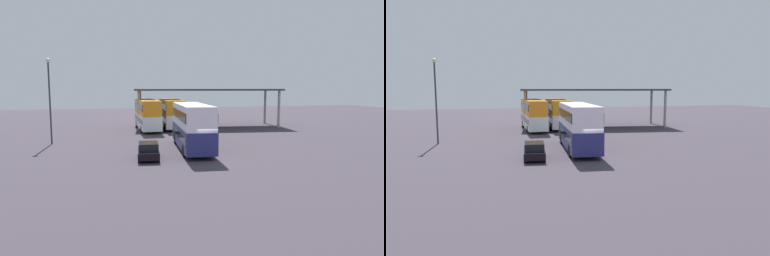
# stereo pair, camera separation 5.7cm
# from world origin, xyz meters

# --- Properties ---
(ground_plane) EXTENTS (140.00, 140.00, 0.00)m
(ground_plane) POSITION_xyz_m (0.00, 0.00, 0.00)
(ground_plane) COLOR #3D363F
(double_decker_main) EXTENTS (3.41, 10.49, 4.16)m
(double_decker_main) POSITION_xyz_m (-0.43, 4.00, 2.29)
(double_decker_main) COLOR navy
(double_decker_main) RESTS_ON ground_plane
(parked_hatchback) EXTENTS (1.99, 4.00, 1.35)m
(parked_hatchback) POSITION_xyz_m (-4.79, 0.85, 0.67)
(parked_hatchback) COLOR black
(parked_hatchback) RESTS_ON ground_plane
(double_decker_near_canopy) EXTENTS (2.52, 10.70, 4.04)m
(double_decker_near_canopy) POSITION_xyz_m (-2.67, 20.05, 2.22)
(double_decker_near_canopy) COLOR white
(double_decker_near_canopy) RESTS_ON ground_plane
(double_decker_mid_row) EXTENTS (3.07, 10.49, 4.00)m
(double_decker_mid_row) POSITION_xyz_m (0.79, 21.26, 2.20)
(double_decker_mid_row) COLOR white
(double_decker_mid_row) RESTS_ON ground_plane
(depot_canopy) EXTENTS (21.47, 9.38, 5.49)m
(depot_canopy) POSITION_xyz_m (6.33, 21.85, 5.18)
(depot_canopy) COLOR #33353A
(depot_canopy) RESTS_ON ground_plane
(lamppost_tall) EXTENTS (0.44, 0.44, 8.53)m
(lamppost_tall) POSITION_xyz_m (-13.40, 10.53, 5.31)
(lamppost_tall) COLOR #33353A
(lamppost_tall) RESTS_ON ground_plane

